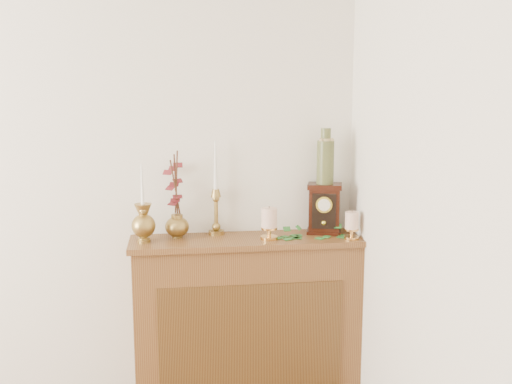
{
  "coord_description": "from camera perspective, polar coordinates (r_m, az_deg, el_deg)",
  "views": [
    {
      "loc": [
        1.03,
        -0.96,
        1.72
      ],
      "look_at": [
        1.44,
        2.05,
        1.18
      ],
      "focal_mm": 42.0,
      "sensor_mm": 36.0,
      "label": 1
    }
  ],
  "objects": [
    {
      "name": "pillar_candle_left",
      "position": [
        3.13,
        1.26,
        -2.86
      ],
      "size": [
        0.09,
        0.09,
        0.18
      ],
      "rotation": [
        0.0,
        0.0,
        0.39
      ],
      "color": "#DFA14E",
      "rests_on": "console_shelf"
    },
    {
      "name": "ivy_garland",
      "position": [
        3.22,
        4.66,
        -4.03
      ],
      "size": [
        0.37,
        0.19,
        0.07
      ],
      "rotation": [
        0.0,
        0.0,
        -0.3
      ],
      "color": "#2A6F2A",
      "rests_on": "console_shelf"
    },
    {
      "name": "candlestick_left",
      "position": [
        3.11,
        -10.7,
        -2.35
      ],
      "size": [
        0.07,
        0.07,
        0.41
      ],
      "rotation": [
        0.0,
        0.0,
        0.39
      ],
      "color": "olive",
      "rests_on": "console_shelf"
    },
    {
      "name": "candlestick_center",
      "position": [
        3.23,
        -3.83,
        -1.17
      ],
      "size": [
        0.08,
        0.08,
        0.51
      ],
      "rotation": [
        0.0,
        0.0,
        -0.31
      ],
      "color": "olive",
      "rests_on": "console_shelf"
    },
    {
      "name": "ceramic_vase",
      "position": [
        3.24,
        6.62,
        3.14
      ],
      "size": [
        0.09,
        0.09,
        0.3
      ],
      "rotation": [
        0.0,
        0.0,
        -0.28
      ],
      "color": "#1A3426",
      "rests_on": "mantel_clock"
    },
    {
      "name": "mantel_clock",
      "position": [
        3.28,
        6.52,
        -1.62
      ],
      "size": [
        0.21,
        0.17,
        0.27
      ],
      "rotation": [
        0.0,
        0.0,
        -0.28
      ],
      "color": "black",
      "rests_on": "console_shelf"
    },
    {
      "name": "ginger_jar",
      "position": [
        3.2,
        -7.72,
        -0.53
      ],
      "size": [
        0.19,
        0.2,
        0.47
      ],
      "rotation": [
        0.0,
        0.0,
        -0.28
      ],
      "color": "olive",
      "rests_on": "console_shelf"
    },
    {
      "name": "bud_vase",
      "position": [
        3.14,
        -10.66,
        -2.93
      ],
      "size": [
        0.12,
        0.12,
        0.2
      ],
      "rotation": [
        0.0,
        0.0,
        -0.33
      ],
      "color": "olive",
      "rests_on": "console_shelf"
    },
    {
      "name": "console_shelf",
      "position": [
        3.34,
        -0.8,
        -12.6
      ],
      "size": [
        1.24,
        0.34,
        0.93
      ],
      "color": "brown",
      "rests_on": "ground"
    },
    {
      "name": "pillar_candle_right",
      "position": [
        3.18,
        9.11,
        -3.02
      ],
      "size": [
        0.08,
        0.08,
        0.15
      ],
      "rotation": [
        0.0,
        0.0,
        0.4
      ],
      "color": "#DFA14E",
      "rests_on": "console_shelf"
    }
  ]
}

